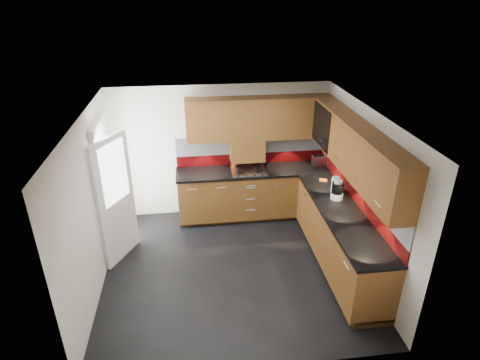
{
  "coord_description": "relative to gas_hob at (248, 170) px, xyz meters",
  "views": [
    {
      "loc": [
        -0.52,
        -4.86,
        3.89
      ],
      "look_at": [
        0.19,
        0.65,
        1.17
      ],
      "focal_mm": 30.0,
      "sensor_mm": 36.0,
      "label": 1
    }
  ],
  "objects": [
    {
      "name": "paper_towel",
      "position": [
        1.23,
        -0.97,
        0.11
      ],
      "size": [
        0.16,
        0.16,
        0.26
      ],
      "primitive_type": "cylinder",
      "rotation": [
        0.0,
        0.0,
        -0.38
      ],
      "color": "white",
      "rests_on": "countertop"
    },
    {
      "name": "upper_cabinets",
      "position": [
        0.78,
        -0.69,
        0.88
      ],
      "size": [
        2.5,
        3.2,
        0.72
      ],
      "color": "#583113",
      "rests_on": "room"
    },
    {
      "name": "glass_cabinet",
      "position": [
        1.26,
        -0.4,
        0.91
      ],
      "size": [
        0.32,
        0.8,
        0.66
      ],
      "color": "black",
      "rests_on": "room"
    },
    {
      "name": "backsplash",
      "position": [
        0.83,
        -0.54,
        0.25
      ],
      "size": [
        2.7,
        3.2,
        0.54
      ],
      "color": "maroon",
      "rests_on": "countertop"
    },
    {
      "name": "gas_hob",
      "position": [
        0.0,
        0.0,
        0.0
      ],
      "size": [
        0.6,
        0.53,
        0.05
      ],
      "color": "silver",
      "rests_on": "countertop"
    },
    {
      "name": "food_processor",
      "position": [
        1.19,
        -1.18,
        0.13
      ],
      "size": [
        0.19,
        0.19,
        0.31
      ],
      "color": "white",
      "rests_on": "countertop"
    },
    {
      "name": "utensil_pot",
      "position": [
        -0.21,
        0.23,
        0.09
      ],
      "size": [
        0.13,
        0.13,
        0.46
      ],
      "color": "red",
      "rests_on": "countertop"
    },
    {
      "name": "base_cabinets",
      "position": [
        0.62,
        -0.75,
        -0.52
      ],
      "size": [
        2.7,
        3.2,
        0.95
      ],
      "color": "#583113",
      "rests_on": "room"
    },
    {
      "name": "room",
      "position": [
        -0.45,
        -1.47,
        0.54
      ],
      "size": [
        4.0,
        3.8,
        2.64
      ],
      "color": "black"
    },
    {
      "name": "countertop",
      "position": [
        0.6,
        -0.77,
        -0.04
      ],
      "size": [
        2.72,
        3.22,
        0.04
      ],
      "color": "black",
      "rests_on": "base_cabinets"
    },
    {
      "name": "extractor_hood",
      "position": [
        0.0,
        0.17,
        0.32
      ],
      "size": [
        0.6,
        0.33,
        0.4
      ],
      "primitive_type": "cube",
      "color": "#583113",
      "rests_on": "room"
    },
    {
      "name": "toaster",
      "position": [
        1.3,
        0.08,
        0.07
      ],
      "size": [
        0.26,
        0.17,
        0.18
      ],
      "color": "silver",
      "rests_on": "countertop"
    },
    {
      "name": "orange_cloth",
      "position": [
        1.18,
        -0.55,
        -0.01
      ],
      "size": [
        0.16,
        0.15,
        0.01
      ],
      "primitive_type": "cube",
      "rotation": [
        0.0,
        0.0,
        -0.36
      ],
      "color": "orange",
      "rests_on": "countertop"
    },
    {
      "name": "back_door",
      "position": [
        -2.23,
        -0.72,
        0.08
      ],
      "size": [
        0.42,
        1.19,
        2.04
      ],
      "color": "white",
      "rests_on": "room"
    }
  ]
}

